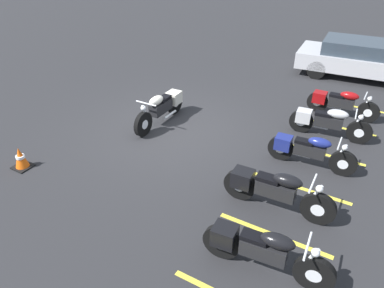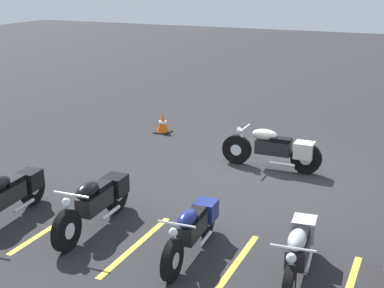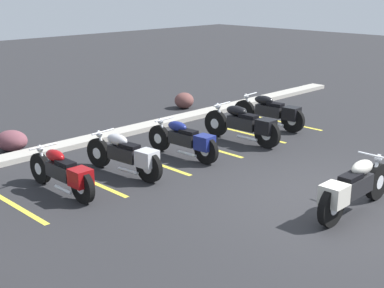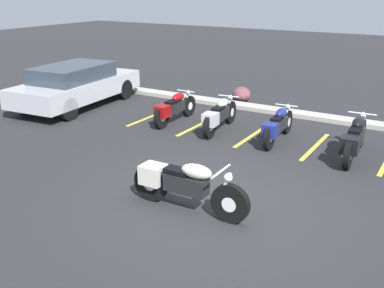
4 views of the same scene
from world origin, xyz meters
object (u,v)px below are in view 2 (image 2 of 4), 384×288
parked_bike_1 (299,249)px  motorcycle_cream_featured (276,149)px  parked_bike_2 (193,227)px  parked_bike_4 (9,194)px  traffic_cone (163,124)px  parked_bike_3 (97,201)px

parked_bike_1 → motorcycle_cream_featured: bearing=-165.9°
parked_bike_2 → parked_bike_4: size_ratio=0.93×
parked_bike_1 → traffic_cone: size_ratio=3.97×
parked_bike_1 → parked_bike_4: size_ratio=0.96×
parked_bike_3 → traffic_cone: size_ratio=4.26×
traffic_cone → parked_bike_3: bearing=106.3°
parked_bike_2 → motorcycle_cream_featured: bearing=175.2°
motorcycle_cream_featured → parked_bike_3: bearing=62.9°
parked_bike_1 → traffic_cone: (4.95, -5.52, -0.19)m
traffic_cone → motorcycle_cream_featured: bearing=157.1°
parked_bike_2 → parked_bike_3: bearing=-98.2°
parked_bike_2 → parked_bike_3: (1.80, -0.16, 0.04)m
parked_bike_1 → parked_bike_3: bearing=-99.0°
motorcycle_cream_featured → parked_bike_2: 4.03m
motorcycle_cream_featured → parked_bike_2: motorcycle_cream_featured is taller
parked_bike_4 → traffic_cone: size_ratio=4.13×
motorcycle_cream_featured → parked_bike_3: size_ratio=1.00×
motorcycle_cream_featured → parked_bike_4: (3.44, 4.23, -0.01)m
parked_bike_1 → parked_bike_4: (4.91, 0.18, 0.02)m
motorcycle_cream_featured → parked_bike_3: 4.32m
parked_bike_1 → traffic_cone: parked_bike_1 is taller
parked_bike_1 → parked_bike_3: parked_bike_3 is taller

